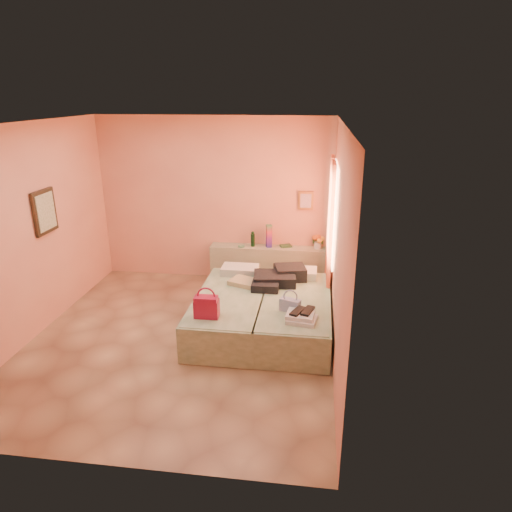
{
  "coord_description": "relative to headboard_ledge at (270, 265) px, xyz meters",
  "views": [
    {
      "loc": [
        1.7,
        -5.25,
        3.14
      ],
      "look_at": [
        0.9,
        0.85,
        0.93
      ],
      "focal_mm": 32.0,
      "sensor_mm": 36.0,
      "label": 1
    }
  ],
  "objects": [
    {
      "name": "ground",
      "position": [
        -0.98,
        -2.1,
        -0.33
      ],
      "size": [
        4.5,
        4.5,
        0.0
      ],
      "primitive_type": "plane",
      "color": "tan",
      "rests_on": "ground"
    },
    {
      "name": "room_walls",
      "position": [
        -0.77,
        -1.53,
        1.46
      ],
      "size": [
        4.02,
        4.51,
        2.81
      ],
      "color": "#E89E7C",
      "rests_on": "ground"
    },
    {
      "name": "headboard_ledge",
      "position": [
        0.0,
        0.0,
        0.0
      ],
      "size": [
        2.05,
        0.3,
        0.65
      ],
      "primitive_type": "cube",
      "color": "#9AA083",
      "rests_on": "ground"
    },
    {
      "name": "bed_left",
      "position": [
        -0.38,
        -1.7,
        -0.08
      ],
      "size": [
        0.91,
        2.01,
        0.5
      ],
      "primitive_type": "cube",
      "rotation": [
        0.0,
        0.0,
        -0.01
      ],
      "color": "#ACC29C",
      "rests_on": "ground"
    },
    {
      "name": "bed_right",
      "position": [
        0.52,
        -1.7,
        -0.08
      ],
      "size": [
        0.91,
        2.01,
        0.5
      ],
      "primitive_type": "cube",
      "rotation": [
        0.0,
        0.0,
        -0.01
      ],
      "color": "#ACC29C",
      "rests_on": "ground"
    },
    {
      "name": "water_bottle",
      "position": [
        -0.3,
        0.0,
        0.45
      ],
      "size": [
        0.09,
        0.09,
        0.25
      ],
      "primitive_type": "cylinder",
      "rotation": [
        0.0,
        0.0,
        -0.41
      ],
      "color": "#153A1D",
      "rests_on": "headboard_ledge"
    },
    {
      "name": "rainbow_box",
      "position": [
        -0.02,
        -0.01,
        0.52
      ],
      "size": [
        0.11,
        0.11,
        0.39
      ],
      "primitive_type": "cube",
      "rotation": [
        0.0,
        0.0,
        0.38
      ],
      "color": "maroon",
      "rests_on": "headboard_ledge"
    },
    {
      "name": "small_dish",
      "position": [
        -0.49,
        -0.07,
        0.34
      ],
      "size": [
        0.12,
        0.12,
        0.03
      ],
      "primitive_type": "cylinder",
      "rotation": [
        0.0,
        0.0,
        -0.04
      ],
      "color": "#50926E",
      "rests_on": "headboard_ledge"
    },
    {
      "name": "green_book",
      "position": [
        0.26,
        0.05,
        0.34
      ],
      "size": [
        0.22,
        0.2,
        0.03
      ],
      "primitive_type": "cube",
      "rotation": [
        0.0,
        0.0,
        0.39
      ],
      "color": "#294D2B",
      "rests_on": "headboard_ledge"
    },
    {
      "name": "flower_vase",
      "position": [
        0.81,
        0.03,
        0.47
      ],
      "size": [
        0.29,
        0.29,
        0.29
      ],
      "primitive_type": "cube",
      "rotation": [
        0.0,
        0.0,
        -0.39
      ],
      "color": "silver",
      "rests_on": "headboard_ledge"
    },
    {
      "name": "magenta_handbag",
      "position": [
        -0.55,
        -2.37,
        0.32
      ],
      "size": [
        0.31,
        0.18,
        0.28
      ],
      "primitive_type": "cube",
      "rotation": [
        0.0,
        0.0,
        0.02
      ],
      "color": "maroon",
      "rests_on": "bed_left"
    },
    {
      "name": "khaki_garment",
      "position": [
        -0.25,
        -1.29,
        0.21
      ],
      "size": [
        0.47,
        0.43,
        0.07
      ],
      "primitive_type": "cube",
      "rotation": [
        0.0,
        0.0,
        -0.35
      ],
      "color": "tan",
      "rests_on": "bed_left"
    },
    {
      "name": "clothes_pile",
      "position": [
        0.24,
        -1.22,
        0.27
      ],
      "size": [
        0.73,
        0.73,
        0.2
      ],
      "primitive_type": "cube",
      "rotation": [
        0.0,
        0.0,
        0.13
      ],
      "color": "black",
      "rests_on": "bed_right"
    },
    {
      "name": "blue_handbag",
      "position": [
        0.47,
        -2.08,
        0.26
      ],
      "size": [
        0.28,
        0.19,
        0.17
      ],
      "primitive_type": "cube",
      "rotation": [
        0.0,
        0.0,
        -0.34
      ],
      "color": "#40599A",
      "rests_on": "bed_right"
    },
    {
      "name": "towel_stack",
      "position": [
        0.63,
        -2.34,
        0.23
      ],
      "size": [
        0.4,
        0.36,
        0.1
      ],
      "primitive_type": "cube",
      "rotation": [
        0.0,
        0.0,
        -0.17
      ],
      "color": "silver",
      "rests_on": "bed_right"
    },
    {
      "name": "sandal_pair",
      "position": [
        0.64,
        -2.29,
        0.29
      ],
      "size": [
        0.29,
        0.33,
        0.03
      ],
      "primitive_type": "cube",
      "rotation": [
        0.0,
        0.0,
        -0.41
      ],
      "color": "black",
      "rests_on": "towel_stack"
    }
  ]
}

